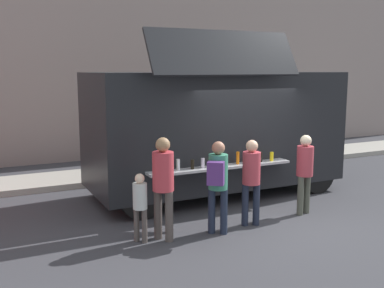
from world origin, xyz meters
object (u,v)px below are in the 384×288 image
trash_bin (294,146)px  customer_front_ordering (251,175)px  food_truck_main (216,128)px  customer_extra_browsing (305,167)px  customer_rear_waiting (163,180)px  child_near_queue (140,202)px  customer_mid_with_backpack (218,178)px

trash_bin → customer_front_ordering: bearing=-135.5°
food_truck_main → customer_extra_browsing: size_ratio=3.57×
customer_rear_waiting → child_near_queue: size_ratio=1.50×
child_near_queue → customer_extra_browsing: bearing=-39.4°
customer_mid_with_backpack → child_near_queue: customer_mid_with_backpack is taller
trash_bin → customer_mid_with_backpack: size_ratio=0.59×
customer_extra_browsing → food_truck_main: bearing=8.0°
customer_extra_browsing → trash_bin: bearing=-50.1°
customer_rear_waiting → trash_bin: bearing=4.3°
customer_front_ordering → customer_extra_browsing: customer_front_ordering is taller
trash_bin → customer_mid_with_backpack: bearing=-139.2°
food_truck_main → customer_front_ordering: 2.37m
trash_bin → customer_rear_waiting: (-6.41, -4.54, 0.57)m
customer_mid_with_backpack → customer_extra_browsing: customer_mid_with_backpack is taller
trash_bin → customer_extra_browsing: customer_extra_browsing is taller
trash_bin → child_near_queue: (-6.80, -4.46, 0.22)m
customer_mid_with_backpack → customer_rear_waiting: 0.98m
trash_bin → customer_rear_waiting: size_ratio=0.55×
trash_bin → customer_front_ordering: 6.54m
customer_front_ordering → customer_mid_with_backpack: (-0.79, -0.14, 0.05)m
customer_front_ordering → child_near_queue: bearing=106.0°
child_near_queue → trash_bin: bearing=-6.1°
trash_bin → customer_extra_browsing: 5.58m
trash_bin → child_near_queue: size_ratio=0.83×
food_truck_main → customer_rear_waiting: size_ratio=3.24×
trash_bin → customer_front_ordering: (-4.66, -4.57, 0.48)m
food_truck_main → customer_rear_waiting: (-2.25, -2.22, -0.49)m
trash_bin → customer_rear_waiting: bearing=-144.7°
child_near_queue → customer_mid_with_backpack: bearing=-49.8°
food_truck_main → customer_extra_browsing: (0.85, -2.15, -0.59)m
customer_mid_with_backpack → customer_extra_browsing: 2.15m
food_truck_main → customer_rear_waiting: bearing=-135.4°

